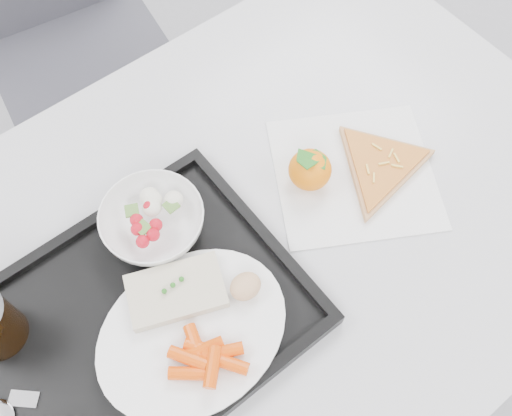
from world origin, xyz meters
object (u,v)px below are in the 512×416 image
tray (138,321)px  salad_bowl (153,221)px  tangerine (310,170)px  chair (60,22)px  pizza_slice (380,165)px  table (242,257)px  dinner_plate (193,332)px

tray → salad_bowl: salad_bowl is taller
tray → tangerine: 0.34m
chair → pizza_slice: (0.19, -0.84, 0.22)m
salad_bowl → tray: bearing=-133.5°
table → pizza_slice: (0.25, -0.04, 0.08)m
pizza_slice → chair: bearing=102.8°
salad_bowl → chair: bearing=77.8°
dinner_plate → salad_bowl: 0.17m
tray → tangerine: tangerine is taller
chair → dinner_plate: 0.93m
tray → pizza_slice: bearing=-2.9°
tray → pizza_slice: (0.44, -0.02, 0.00)m
dinner_plate → tray: bearing=127.5°
tray → pizza_slice: 0.44m
tray → salad_bowl: 0.14m
salad_bowl → tangerine: tangerine is taller
tangerine → pizza_slice: tangerine is taller
tangerine → dinner_plate: bearing=-161.9°
dinner_plate → pizza_slice: (0.39, 0.04, -0.01)m
dinner_plate → tangerine: (0.29, 0.09, 0.01)m
tangerine → tray: bearing=-174.9°
pizza_slice → dinner_plate: bearing=-173.9°
tray → table: bearing=4.4°
chair → pizza_slice: 0.89m
chair → pizza_slice: chair is taller
salad_bowl → pizza_slice: 0.37m
chair → tangerine: chair is taller
tray → pizza_slice: tray is taller
chair → tray: (-0.25, -0.82, 0.22)m
table → dinner_plate: size_ratio=4.44×
dinner_plate → salad_bowl: salad_bowl is taller
table → salad_bowl: size_ratio=7.89×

